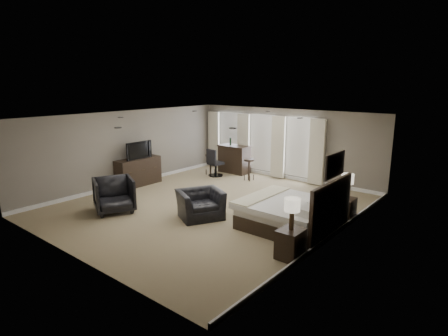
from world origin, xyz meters
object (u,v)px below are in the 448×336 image
Objects in this scene: nightstand_far at (345,209)px; lamp_near at (292,214)px; dresser at (138,172)px; bar_stool_left at (210,165)px; bar_stool_right at (249,170)px; tv at (138,156)px; armchair_far at (114,193)px; nightstand_near at (291,244)px; lamp_far at (347,186)px; bar_counter at (234,159)px; armchair_near at (200,200)px; desk_chair at (216,162)px; bed at (289,201)px.

nightstand_far is 0.87× the size of lamp_near.
lamp_near is 0.40× the size of dresser.
bar_stool_right is at bearing 7.86° from bar_stool_left.
armchair_far is at bearing -141.98° from tv.
lamp_far reaches higher than nightstand_near.
bar_counter reaches higher than dresser.
lamp_far is 3.86m from armchair_near.
desk_chair is (-0.18, -0.93, -0.01)m from bar_counter.
bed is 2.34m from armchair_near.
armchair_near is 4.18m from bar_stool_right.
tv reaches higher than armchair_near.
dresser is 4.00m from armchair_near.
nightstand_far is at bearing 172.82° from desk_chair.
nightstand_near is 3.10m from armchair_near.
bar_stool_left is at bearing 66.29° from armchair_near.
armchair_near is at bearing 169.65° from lamp_near.
nightstand_near reaches higher than nightstand_far.
bar_counter reaches higher than nightstand_near.
armchair_near is (-3.04, 0.56, -0.45)m from lamp_near.
bed is 6.04m from tv.
nightstand_far is 7.09m from tv.
lamp_far is 5.94m from bar_counter.
desk_chair is (-1.36, -0.30, 0.14)m from bar_stool_right.
bar_stool_left reaches higher than nightstand_far.
tv is (-6.92, -1.35, 0.12)m from lamp_far.
armchair_far is at bearing -81.18° from bar_stool_left.
dresser is 2.07× the size of bar_stool_left.
lamp_near is 6.27m from bar_stool_right.
bar_stool_left is at bearing 150.75° from bed.
lamp_far is (0.00, 0.00, 0.62)m from nightstand_far.
nightstand_far is (0.89, 1.45, -0.40)m from bed.
desk_chair is (-5.66, 4.24, -0.41)m from lamp_near.
nightstand_near is 2.96m from lamp_far.
bed is 2.00× the size of desk_chair.
lamp_near is 7.11m from dresser.
lamp_near is at bearing -35.72° from bar_stool_left.
bed is 2.70× the size of bar_stool_left.
armchair_near reaches higher than bar_stool_left.
tv is at bearing 64.00° from armchair_far.
nightstand_near is at bearing -35.72° from bar_stool_left.
nightstand_far is 6.15m from bar_stool_left.
armchair_far reaches higher than nightstand_near.
lamp_near is 7.55m from bar_counter.
lamp_far is at bearing -78.97° from tv.
nightstand_near is at bearing -12.64° from dresser.
bar_stool_right is at bearing 159.13° from lamp_far.
dresser reaches higher than nightstand_near.
desk_chair is at bearing 149.66° from bed.
desk_chair is (1.26, 2.69, 0.06)m from dresser.
nightstand_far is 5.94m from bar_counter.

